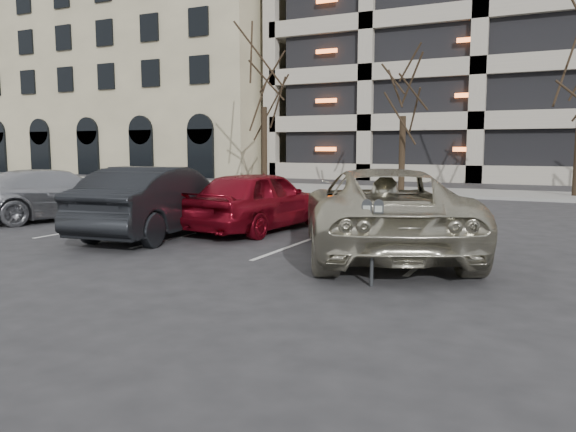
# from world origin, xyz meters

# --- Properties ---
(ground) EXTENTS (140.00, 140.00, 0.00)m
(ground) POSITION_xyz_m (0.00, 0.00, 0.00)
(ground) COLOR #28282B
(ground) RESTS_ON ground
(sidewalk) EXTENTS (80.00, 4.00, 0.12)m
(sidewalk) POSITION_xyz_m (0.00, 16.00, 0.06)
(sidewalk) COLOR gray
(sidewalk) RESTS_ON ground
(stall_lines) EXTENTS (16.90, 5.20, 0.00)m
(stall_lines) POSITION_xyz_m (-1.40, 2.30, 0.01)
(stall_lines) COLOR silver
(stall_lines) RESTS_ON ground
(office_building) EXTENTS (26.00, 16.20, 15.00)m
(office_building) POSITION_xyz_m (-28.00, 29.92, 7.49)
(office_building) COLOR tan
(office_building) RESTS_ON ground
(tree_a) EXTENTS (3.92, 3.92, 8.90)m
(tree_a) POSITION_xyz_m (-10.00, 16.00, 6.43)
(tree_a) COLOR black
(tree_a) RESTS_ON ground
(tree_b) EXTENTS (3.32, 3.32, 7.54)m
(tree_b) POSITION_xyz_m (-3.00, 16.00, 5.44)
(tree_b) COLOR black
(tree_b) RESTS_ON ground
(parking_meter) EXTENTS (0.34, 0.20, 1.25)m
(parking_meter) POSITION_xyz_m (1.10, -1.12, 0.96)
(parking_meter) COLOR black
(parking_meter) RESTS_ON ground
(suv_silver) EXTENTS (4.93, 6.47, 1.64)m
(suv_silver) POSITION_xyz_m (0.44, 1.49, 0.82)
(suv_silver) COLOR #B6B19B
(suv_silver) RESTS_ON ground
(car_red) EXTENTS (2.17, 4.52, 1.49)m
(car_red) POSITION_xyz_m (-3.06, 3.01, 0.75)
(car_red) COLOR maroon
(car_red) RESTS_ON ground
(car_dark) EXTENTS (2.26, 5.00, 1.59)m
(car_dark) POSITION_xyz_m (-4.75, 1.31, 0.80)
(car_dark) COLOR black
(car_dark) RESTS_ON ground
(car_silver) EXTENTS (3.64, 5.27, 1.42)m
(car_silver) POSITION_xyz_m (-9.23, 2.36, 0.71)
(car_silver) COLOR #A4A6AB
(car_silver) RESTS_ON ground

